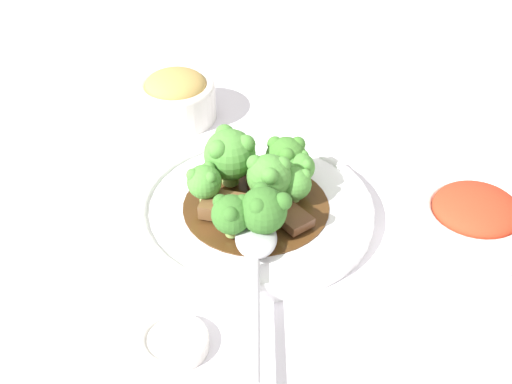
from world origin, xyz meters
The scene contains 18 objects.
ground_plane centered at (0.00, 0.00, 0.00)m, with size 4.00×4.00×0.00m, color silver.
main_plate centered at (0.00, 0.00, 0.01)m, with size 0.25×0.25×0.02m.
beef_strip_0 centered at (-0.01, -0.04, 0.02)m, with size 0.03×0.05×0.01m.
beef_strip_1 centered at (-0.03, 0.03, 0.02)m, with size 0.05×0.06×0.01m.
beef_strip_2 centered at (0.02, 0.01, 0.03)m, with size 0.08×0.06×0.02m.
broccoli_floret_0 centered at (0.05, -0.01, 0.05)m, with size 0.04×0.04×0.05m.
broccoli_floret_1 centered at (0.00, 0.05, 0.05)m, with size 0.05×0.05×0.05m.
broccoli_floret_2 centered at (-0.04, -0.04, 0.05)m, with size 0.05×0.05×0.05m.
broccoli_floret_3 centered at (-0.05, -0.02, 0.05)m, with size 0.03×0.03×0.04m.
broccoli_floret_4 centered at (0.02, -0.04, 0.06)m, with size 0.06×0.06×0.07m.
broccoli_floret_5 centered at (-0.01, 0.00, 0.05)m, with size 0.05×0.05×0.06m.
broccoli_floret_6 centered at (-0.02, -0.02, 0.04)m, with size 0.03×0.03×0.04m.
broccoli_floret_7 centered at (-0.04, 0.00, 0.04)m, with size 0.04×0.04×0.04m.
broccoli_floret_8 centered at (0.03, 0.05, 0.05)m, with size 0.04×0.04×0.05m.
serving_spoon centered at (0.01, 0.08, 0.03)m, with size 0.05×0.20×0.01m.
side_bowl_kimchi centered at (-0.21, 0.08, 0.03)m, with size 0.11×0.11×0.06m.
side_bowl_appetizer centered at (0.07, -0.21, 0.03)m, with size 0.10×0.10×0.06m.
sauce_dish centered at (0.10, 0.16, 0.01)m, with size 0.06×0.06×0.01m.
Camera 1 is at (0.09, 0.58, 0.49)m, focal length 50.00 mm.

